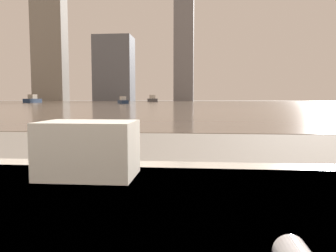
% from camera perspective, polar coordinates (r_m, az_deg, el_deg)
% --- Properties ---
extents(towel_stack, '(0.27, 0.18, 0.16)m').
position_cam_1_polar(towel_stack, '(0.97, -13.66, -3.93)').
color(towel_stack, silver).
rests_on(towel_stack, bathtub).
extents(harbor_water, '(180.00, 110.00, 0.01)m').
position_cam_1_polar(harbor_water, '(62.16, 4.98, 4.04)').
color(harbor_water, gray).
rests_on(harbor_water, ground_plane).
extents(harbor_boat_0, '(3.16, 4.96, 1.76)m').
position_cam_1_polar(harbor_boat_0, '(83.54, -2.73, 4.66)').
color(harbor_boat_0, '#4C4C51').
rests_on(harbor_boat_0, harbor_water).
extents(harbor_boat_2, '(1.88, 4.47, 1.63)m').
position_cam_1_polar(harbor_boat_2, '(70.99, -22.51, 4.25)').
color(harbor_boat_2, navy).
rests_on(harbor_boat_2, harbor_water).
extents(harbor_boat_4, '(2.31, 3.23, 1.15)m').
position_cam_1_polar(harbor_boat_4, '(51.88, -7.85, 4.33)').
color(harbor_boat_4, navy).
rests_on(harbor_boat_4, harbor_water).
extents(skyline_tower_1, '(13.56, 10.26, 23.26)m').
position_cam_1_polar(skyline_tower_1, '(122.51, -9.35, 9.78)').
color(skyline_tower_1, slate).
rests_on(skyline_tower_1, ground_plane).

